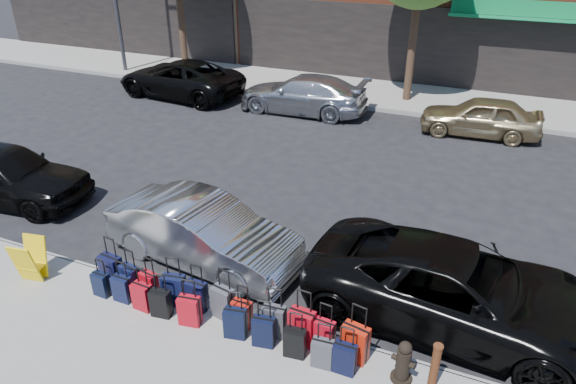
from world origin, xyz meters
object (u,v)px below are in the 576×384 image
at_px(suitcase_front_5, 223,303).
at_px(car_far_1, 303,94).
at_px(car_near_2, 456,289).
at_px(car_far_2, 481,116).
at_px(bollard, 435,365).
at_px(car_near_0, 4,173).
at_px(car_near_1, 203,233).
at_px(fire_hydrant, 403,363).
at_px(car_far_0, 180,78).
at_px(display_rack, 30,260).

height_order(suitcase_front_5, car_far_1, car_far_1).
height_order(car_near_2, car_far_2, car_near_2).
bearing_deg(bollard, car_near_2, 87.39).
distance_m(car_near_0, car_far_1, 10.62).
xyz_separation_m(bollard, car_near_1, (-5.09, 1.68, 0.14)).
height_order(fire_hydrant, car_far_2, car_far_2).
bearing_deg(car_near_2, car_near_0, 92.51).
bearing_deg(fire_hydrant, car_near_2, 87.21).
height_order(car_near_0, car_near_1, car_near_0).
height_order(suitcase_front_5, car_near_2, car_near_2).
distance_m(suitcase_front_5, car_far_0, 14.25).
bearing_deg(car_near_0, car_near_1, -99.84).
distance_m(fire_hydrant, car_near_0, 11.05).
xyz_separation_m(bollard, car_far_2, (-0.29, 11.77, 0.10)).
height_order(car_far_0, car_far_2, car_far_0).
height_order(bollard, car_far_2, car_far_2).
bearing_deg(display_rack, car_far_0, 100.13).
bearing_deg(car_near_0, car_far_0, -0.75).
distance_m(fire_hydrant, car_near_2, 1.94).
relative_size(display_rack, car_near_1, 0.20).
distance_m(fire_hydrant, car_far_2, 11.84).
bearing_deg(fire_hydrant, bollard, 21.57).
bearing_deg(car_far_0, suitcase_front_5, 41.93).
distance_m(fire_hydrant, display_rack, 7.39).
bearing_deg(bollard, car_near_0, 169.60).
relative_size(fire_hydrant, car_near_1, 0.18).
bearing_deg(car_far_1, car_far_0, -90.30).
distance_m(fire_hydrant, car_near_1, 4.95).
bearing_deg(car_far_1, car_near_0, -26.49).
bearing_deg(suitcase_front_5, car_near_1, 141.52).
relative_size(suitcase_front_5, car_near_1, 0.23).
bearing_deg(bollard, car_far_2, 91.39).
distance_m(display_rack, car_near_2, 8.22).
xyz_separation_m(car_near_2, car_far_1, (-6.83, 9.89, -0.04)).
distance_m(display_rack, car_far_0, 12.74).
distance_m(car_far_0, car_far_2, 11.94).
xyz_separation_m(suitcase_front_5, fire_hydrant, (3.29, -0.19, 0.04)).
bearing_deg(fire_hydrant, car_near_0, -177.43).
bearing_deg(car_far_0, car_far_1, 96.31).
height_order(car_near_0, car_far_1, car_near_0).
bearing_deg(display_rack, car_near_0, 134.79).
bearing_deg(car_near_1, car_near_2, -82.10).
xyz_separation_m(display_rack, car_near_1, (2.75, 2.06, 0.13)).
relative_size(bollard, car_near_2, 0.15).
distance_m(suitcase_front_5, car_far_2, 12.16).
bearing_deg(car_far_1, car_near_2, 33.55).
bearing_deg(car_far_1, car_far_2, 89.83).
distance_m(fire_hydrant, bollard, 0.48).
height_order(bollard, car_near_0, car_near_0).
bearing_deg(car_far_2, bollard, -2.31).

